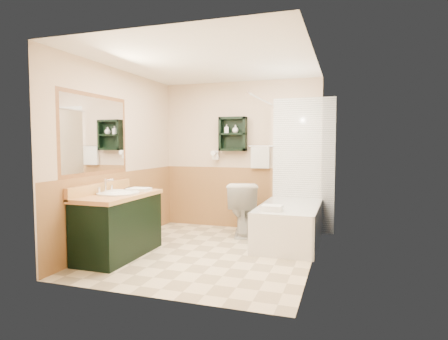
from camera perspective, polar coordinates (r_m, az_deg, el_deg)
floor at (r=4.93m, az=-2.38°, el=-12.37°), size 3.00×3.00×0.00m
back_wall at (r=6.18m, az=2.54°, el=2.25°), size 2.60×0.04×2.40m
left_wall at (r=5.34m, az=-15.81°, el=1.82°), size 0.04×3.00×2.40m
right_wall at (r=4.44m, az=13.73°, el=1.45°), size 0.04×3.00×2.40m
ceiling at (r=4.84m, az=-2.47°, el=16.30°), size 2.60×3.00×0.04m
wainscot_left at (r=5.39m, az=-15.36°, el=-5.63°), size 2.98×2.98×1.00m
wainscot_back at (r=6.20m, az=2.43°, el=-4.24°), size 2.58×2.58×1.00m
mirror_frame at (r=4.86m, az=-19.02°, el=5.10°), size 1.30×1.30×1.00m
mirror_glass at (r=4.86m, az=-18.97°, el=5.10°), size 1.20×1.20×0.90m
tile_right at (r=5.20m, az=13.91°, el=0.15°), size 1.50×1.50×2.10m
tile_back at (r=5.95m, az=11.98°, el=0.65°), size 0.95×0.95×2.10m
tile_accent at (r=5.22m, az=13.95°, el=9.51°), size 1.50×1.50×0.10m
wall_shelf at (r=6.09m, az=1.35°, el=5.52°), size 0.45×0.15×0.55m
hair_dryer at (r=6.21m, az=-1.24°, el=2.26°), size 0.10×0.24×0.18m
towel_bar at (r=6.02m, az=5.58°, el=3.61°), size 0.40×0.06×0.40m
curtain_rod at (r=5.33m, az=5.88°, el=10.56°), size 0.03×1.60×0.03m
shower_curtain at (r=5.48m, az=6.21°, el=1.48°), size 1.05×1.05×1.70m
vanity at (r=4.84m, az=-15.74°, el=-8.07°), size 0.59×1.22×0.78m
bathtub at (r=5.34m, az=9.93°, el=-8.16°), size 0.81×1.50×0.54m
toilet at (r=5.76m, az=2.91°, el=-5.89°), size 0.64×0.90×0.80m
counter_towel at (r=4.99m, az=-12.81°, el=-2.91°), size 0.27×0.21×0.04m
vanity_book at (r=5.21m, az=-14.76°, el=-1.61°), size 0.17×0.07×0.23m
tub_towel at (r=4.83m, az=7.33°, el=-5.77°), size 0.26×0.21×0.07m
soap_bottle_a at (r=6.12m, az=0.39°, el=5.96°), size 0.10×0.16×0.07m
soap_bottle_b at (r=6.08m, az=1.76°, el=6.13°), size 0.10×0.13×0.10m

